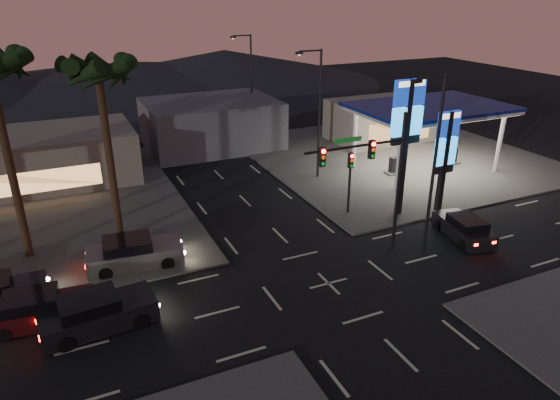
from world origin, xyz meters
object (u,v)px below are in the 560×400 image
gas_station (430,110)px  suv_station (464,228)px  pylon_sign_short (446,147)px  traffic_signal_mast (375,166)px  car_lane_a_mid (38,310)px  pylon_sign_tall (407,121)px  car_lane_b_front (134,253)px  car_lane_a_front (97,313)px

gas_station → suv_station: 13.28m
pylon_sign_short → suv_station: bearing=-106.2°
traffic_signal_mast → gas_station: bearing=39.3°
pylon_sign_short → traffic_signal_mast: 7.69m
gas_station → pylon_sign_short: pylon_sign_short is taller
car_lane_a_mid → pylon_sign_tall: bearing=7.4°
car_lane_b_front → suv_station: 19.41m
gas_station → car_lane_b_front: bearing=-166.4°
car_lane_a_front → suv_station: bearing=-0.4°
gas_station → pylon_sign_short: 9.02m
traffic_signal_mast → car_lane_a_front: size_ratio=1.53×
pylon_sign_tall → car_lane_a_front: pylon_sign_tall is taller
pylon_sign_short → car_lane_a_front: size_ratio=1.34×
pylon_sign_short → car_lane_a_front: (-22.18, -3.32, -3.89)m
pylon_sign_tall → gas_station: bearing=40.9°
suv_station → car_lane_a_mid: bearing=176.1°
traffic_signal_mast → car_lane_a_mid: size_ratio=1.65×
gas_station → traffic_signal_mast: 15.82m
gas_station → car_lane_b_front: size_ratio=2.30×
traffic_signal_mast → car_lane_a_front: bearing=-176.9°
car_lane_b_front → traffic_signal_mast: bearing=-17.8°
gas_station → car_lane_a_mid: (-29.54, -9.38, -4.37)m
gas_station → car_lane_a_mid: size_ratio=2.52×
car_lane_b_front → pylon_sign_short: bearing=-4.4°
pylon_sign_short → car_lane_a_mid: (-24.54, -1.88, -3.94)m
car_lane_a_mid → gas_station: bearing=17.6°
pylon_sign_tall → car_lane_a_mid: bearing=-172.6°
gas_station → car_lane_a_front: size_ratio=2.34×
pylon_sign_short → suv_station: size_ratio=1.54×
pylon_sign_short → suv_station: pylon_sign_short is taller
pylon_sign_short → car_lane_a_front: bearing=-171.5°
pylon_sign_tall → suv_station: bearing=-71.7°
pylon_sign_short → traffic_signal_mast: (-7.24, -2.51, 0.57)m
traffic_signal_mast → car_lane_a_front: (-14.94, -0.81, -4.46)m
pylon_sign_short → gas_station: bearing=56.3°
pylon_sign_short → car_lane_a_front: 22.77m
car_lane_a_front → pylon_sign_short: bearing=8.5°
suv_station → gas_station: bearing=61.3°
car_lane_a_front → car_lane_b_front: (2.42, 4.84, 0.01)m
traffic_signal_mast → car_lane_a_mid: (-17.30, 0.64, -4.51)m
pylon_sign_tall → pylon_sign_short: pylon_sign_tall is taller
gas_station → car_lane_a_mid: gas_station is taller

